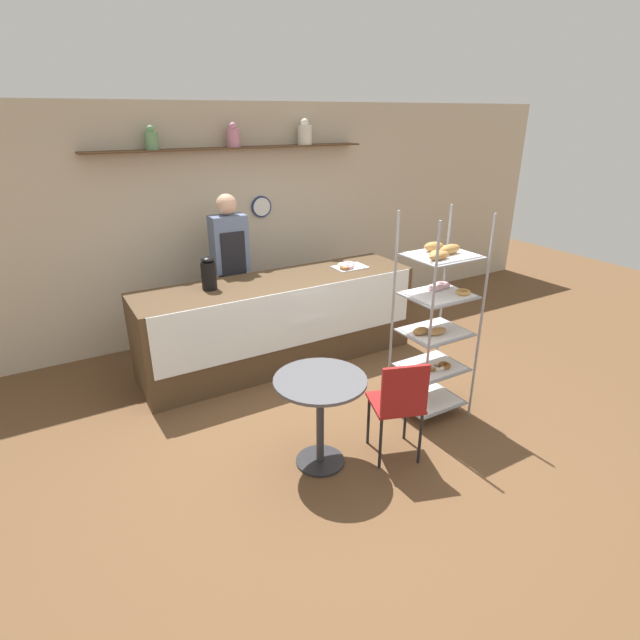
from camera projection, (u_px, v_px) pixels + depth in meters
ground_plane at (346, 419)px, 4.53m from camera, size 14.00×14.00×0.00m
back_wall at (234, 221)px, 6.02m from camera, size 10.00×0.30×2.70m
display_counter at (279, 321)px, 5.42m from camera, size 3.01×0.78×0.95m
pastry_rack at (435, 324)px, 4.31m from camera, size 0.60×0.50×1.85m
person_worker at (231, 267)px, 5.53m from camera, size 0.39×0.23×1.79m
cafe_table at (320, 401)px, 3.76m from camera, size 0.70×0.70×0.75m
cafe_chair at (400, 400)px, 3.80m from camera, size 0.48×0.48×0.88m
coffee_carafe at (209, 274)px, 4.90m from camera, size 0.15×0.15×0.33m
donut_tray_counter at (348, 266)px, 5.63m from camera, size 0.37×0.26×0.05m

